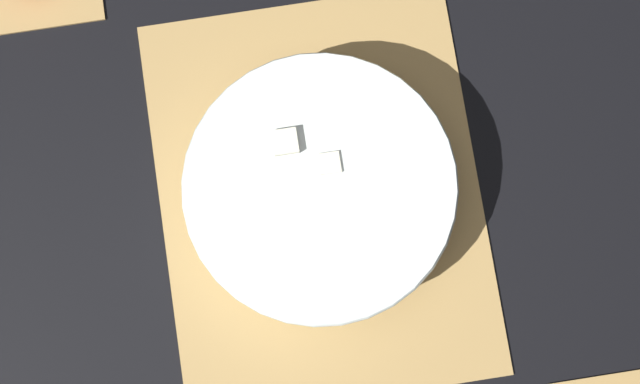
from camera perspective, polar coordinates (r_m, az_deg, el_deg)
ground_plane at (r=1.00m, az=-0.00°, el=-0.29°), size 6.00×6.00×0.00m
bamboo_mat_center at (r=1.00m, az=-0.00°, el=-0.27°), size 0.46×0.36×0.01m
fruit_salad_bowl at (r=0.96m, az=0.04°, el=0.10°), size 0.29×0.29×0.08m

